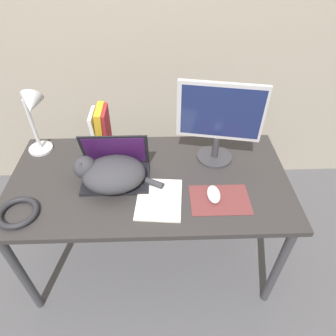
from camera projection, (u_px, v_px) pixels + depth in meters
ground_plane at (153, 309)px, 1.72m from camera, size 12.00×12.00×0.00m
wall_back at (147, 5)px, 1.74m from camera, size 8.00×0.05×2.60m
desk at (150, 188)px, 1.56m from camera, size 1.41×0.71×0.71m
laptop at (116, 170)px, 1.50m from camera, size 0.33×0.23×0.23m
cat at (111, 173)px, 1.44m from camera, size 0.43×0.27×0.16m
external_monitor at (219, 119)px, 1.48m from camera, size 0.42×0.19×0.44m
mousepad at (220, 200)px, 1.41m from camera, size 0.28×0.19×0.00m
computer_mouse at (214, 194)px, 1.41m from camera, size 0.06×0.11×0.03m
book_row at (102, 130)px, 1.61m from camera, size 0.09×0.16×0.26m
desk_lamp at (33, 114)px, 1.50m from camera, size 0.17×0.17×0.39m
cable_coil at (18, 213)px, 1.33m from camera, size 0.19×0.19×0.03m
notepad at (159, 199)px, 1.41m from camera, size 0.23×0.28×0.01m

